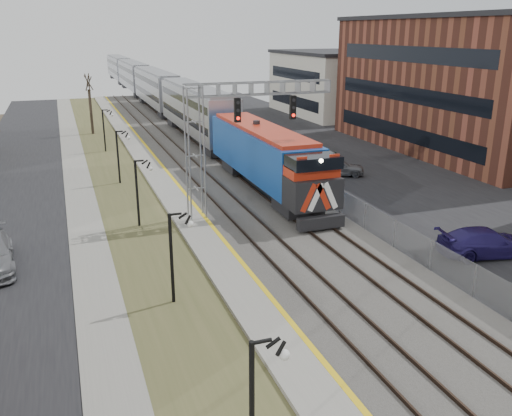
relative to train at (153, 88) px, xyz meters
name	(u,v)px	position (x,y,z in m)	size (l,w,h in m)	color
street_west	(9,205)	(-17.00, -44.16, -2.92)	(7.00, 120.00, 0.04)	black
sidewalk	(81,198)	(-12.50, -44.16, -2.90)	(2.00, 120.00, 0.08)	gray
grass_median	(125,194)	(-9.50, -44.16, -2.91)	(4.00, 120.00, 0.06)	#474A27
platform	(167,189)	(-6.50, -44.16, -2.82)	(2.00, 120.00, 0.24)	gray
ballast_bed	(233,183)	(-1.50, -44.16, -2.84)	(8.00, 120.00, 0.20)	#595651
parking_lot	(372,170)	(10.50, -44.16, -2.92)	(16.00, 120.00, 0.04)	black
platform_edge	(179,186)	(-5.62, -44.16, -2.69)	(0.24, 120.00, 0.01)	gold
track_near	(207,183)	(-3.50, -44.16, -2.66)	(1.58, 120.00, 0.15)	#2D2119
track_far	(252,179)	(0.00, -44.16, -2.66)	(1.58, 120.00, 0.15)	#2D2119
train	(153,88)	(0.00, 0.00, 0.00)	(3.00, 108.65, 5.33)	#124397
signal_gantry	(223,127)	(-4.28, -51.17, 2.65)	(9.00, 1.07, 8.15)	gray
lampposts	(170,257)	(-9.50, -60.88, -0.94)	(0.14, 62.14, 4.00)	black
fence	(285,169)	(2.70, -44.16, -2.14)	(0.04, 120.00, 1.60)	gray
car_lot_d	(486,243)	(6.49, -61.60, -2.22)	(2.02, 4.97, 1.44)	navy
car_lot_e	(338,167)	(7.02, -44.67, -2.24)	(1.66, 4.12, 1.40)	slate
car_lot_f	(315,156)	(7.17, -40.35, -2.25)	(1.46, 4.19, 1.38)	#0D411B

